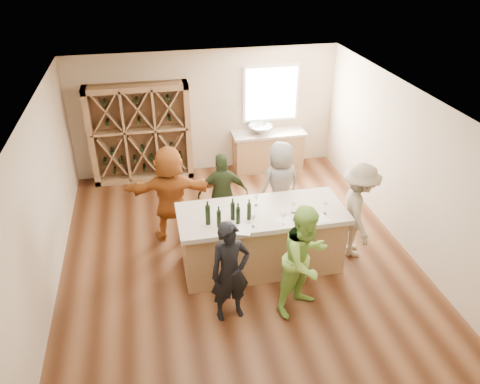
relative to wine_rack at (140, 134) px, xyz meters
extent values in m
cube|color=#55311B|center=(1.50, -3.27, -1.15)|extent=(6.00, 7.00, 0.10)
cube|color=white|center=(1.50, -3.27, 1.75)|extent=(6.00, 7.00, 0.10)
cube|color=#C4AD8E|center=(1.50, 0.28, 0.30)|extent=(6.00, 0.10, 2.80)
cube|color=#C4AD8E|center=(1.50, -6.82, 0.30)|extent=(6.00, 0.10, 2.80)
cube|color=#C4AD8E|center=(-1.55, -3.27, 0.30)|extent=(0.10, 7.00, 2.80)
cube|color=#C4AD8E|center=(4.55, -3.27, 0.30)|extent=(0.10, 7.00, 2.80)
cube|color=white|center=(3.00, 0.20, 0.65)|extent=(1.30, 0.06, 1.30)
cube|color=white|center=(3.00, 0.17, 0.65)|extent=(1.18, 0.01, 1.18)
cube|color=#936C46|center=(0.00, 0.00, 0.00)|extent=(2.20, 0.45, 2.20)
cube|color=#936C46|center=(2.90, -0.07, -0.67)|extent=(1.60, 0.58, 0.86)
cube|color=#B7A896|center=(2.90, -0.07, -0.21)|extent=(1.70, 0.62, 0.06)
imported|color=silver|center=(2.70, -0.07, -0.09)|extent=(0.54, 0.54, 0.19)
cylinder|color=silver|center=(2.70, 0.11, -0.03)|extent=(0.02, 0.02, 0.30)
cube|color=#936C46|center=(1.84, -3.64, -0.60)|extent=(2.60, 1.00, 1.00)
cube|color=#B7A896|center=(1.84, -3.64, -0.06)|extent=(2.72, 1.12, 0.08)
cylinder|color=black|center=(0.94, -3.82, 0.14)|extent=(0.09, 0.09, 0.32)
cylinder|color=black|center=(1.10, -3.93, 0.12)|extent=(0.07, 0.07, 0.28)
cylinder|color=black|center=(1.34, -3.77, 0.13)|extent=(0.09, 0.09, 0.29)
cylinder|color=black|center=(1.40, -3.90, 0.12)|extent=(0.09, 0.09, 0.28)
cylinder|color=black|center=(1.59, -3.82, 0.12)|extent=(0.07, 0.07, 0.28)
cone|color=white|center=(1.60, -4.04, 0.08)|extent=(0.08, 0.08, 0.20)
cone|color=white|center=(2.06, -4.08, 0.08)|extent=(0.08, 0.08, 0.20)
cone|color=white|center=(2.55, -4.10, 0.06)|extent=(0.08, 0.08, 0.17)
cone|color=white|center=(2.31, -3.78, 0.06)|extent=(0.07, 0.07, 0.17)
cone|color=white|center=(2.81, -3.91, 0.08)|extent=(0.08, 0.08, 0.19)
cube|color=white|center=(1.45, -4.08, -0.02)|extent=(0.31, 0.36, 0.00)
cube|color=white|center=(2.11, -4.03, -0.02)|extent=(0.23, 0.31, 0.00)
cube|color=white|center=(2.70, -4.01, -0.02)|extent=(0.24, 0.30, 0.00)
imported|color=black|center=(1.12, -4.70, -0.29)|extent=(0.65, 0.52, 1.61)
imported|color=#8CC64C|center=(2.21, -4.74, -0.22)|extent=(0.98, 0.84, 1.77)
imported|color=gray|center=(3.53, -3.62, -0.24)|extent=(0.74, 1.20, 1.73)
imported|color=#263319|center=(1.41, -2.46, -0.31)|extent=(0.96, 0.53, 1.59)
imported|color=slate|center=(2.50, -2.45, -0.25)|extent=(0.95, 0.76, 1.70)
imported|color=#994C19|center=(0.46, -2.48, -0.19)|extent=(1.74, 0.76, 1.82)
cone|color=white|center=(1.79, -3.44, 0.07)|extent=(0.07, 0.07, 0.18)
camera|label=1|loc=(0.20, -9.80, 3.97)|focal=35.00mm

